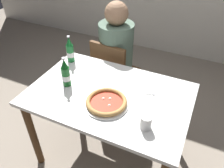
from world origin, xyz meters
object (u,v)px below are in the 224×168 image
at_px(chair_behind_table, 113,72).
at_px(beer_bottle_left, 66,74).
at_px(dining_table_main, 109,104).
at_px(paper_cup, 146,122).
at_px(pizza_margherita_near, 106,102).
at_px(diner_seated, 116,62).
at_px(beer_bottle_center, 70,51).
at_px(napkin_with_cutlery, 149,87).

distance_m(chair_behind_table, beer_bottle_left, 0.76).
xyz_separation_m(dining_table_main, paper_cup, (0.35, -0.21, 0.16)).
bearing_deg(beer_bottle_left, pizza_margherita_near, -11.07).
xyz_separation_m(chair_behind_table, pizza_margherita_near, (0.28, -0.73, 0.29)).
height_order(chair_behind_table, diner_seated, diner_seated).
distance_m(beer_bottle_center, napkin_with_cutlery, 0.76).
xyz_separation_m(dining_table_main, beer_bottle_left, (-0.34, -0.05, 0.22)).
bearing_deg(beer_bottle_center, pizza_margherita_near, -35.29).
xyz_separation_m(dining_table_main, beer_bottle_center, (-0.51, 0.26, 0.22)).
xyz_separation_m(chair_behind_table, diner_seated, (0.01, 0.05, 0.10)).
bearing_deg(beer_bottle_left, chair_behind_table, 81.91).
bearing_deg(napkin_with_cutlery, beer_bottle_center, 174.97).
height_order(pizza_margherita_near, paper_cup, paper_cup).
bearing_deg(beer_bottle_left, napkin_with_cutlery, 22.52).
distance_m(beer_bottle_left, napkin_with_cutlery, 0.65).
bearing_deg(beer_bottle_center, chair_behind_table, 53.30).
bearing_deg(beer_bottle_center, diner_seated, 56.15).
bearing_deg(paper_cup, pizza_margherita_near, 164.75).
xyz_separation_m(diner_seated, pizza_margherita_near, (0.28, -0.78, 0.19)).
xyz_separation_m(pizza_margherita_near, paper_cup, (0.32, -0.09, 0.03)).
relative_size(pizza_margherita_near, paper_cup, 3.32).
height_order(dining_table_main, napkin_with_cutlery, napkin_with_cutlery).
relative_size(chair_behind_table, diner_seated, 0.70).
bearing_deg(pizza_margherita_near, beer_bottle_center, 144.71).
bearing_deg(chair_behind_table, paper_cup, 132.40).
height_order(pizza_margherita_near, beer_bottle_center, beer_bottle_center).
distance_m(chair_behind_table, beer_bottle_center, 0.57).
bearing_deg(paper_cup, diner_seated, 124.33).
xyz_separation_m(diner_seated, napkin_with_cutlery, (0.49, -0.46, 0.17)).
bearing_deg(beer_bottle_center, paper_cup, -28.72).
height_order(chair_behind_table, napkin_with_cutlery, chair_behind_table).
bearing_deg(napkin_with_cutlery, pizza_margherita_near, -123.52).
height_order(dining_table_main, beer_bottle_center, beer_bottle_center).
relative_size(pizza_margherita_near, beer_bottle_center, 1.28).
xyz_separation_m(beer_bottle_left, paper_cup, (0.69, -0.16, -0.06)).
relative_size(diner_seated, beer_bottle_center, 4.89).
xyz_separation_m(chair_behind_table, beer_bottle_left, (-0.09, -0.66, 0.37)).
relative_size(diner_seated, beer_bottle_left, 4.89).
xyz_separation_m(pizza_margherita_near, napkin_with_cutlery, (0.21, 0.32, -0.02)).
height_order(napkin_with_cutlery, paper_cup, paper_cup).
relative_size(diner_seated, pizza_margherita_near, 3.83).
xyz_separation_m(dining_table_main, pizza_margherita_near, (0.04, -0.12, 0.14)).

